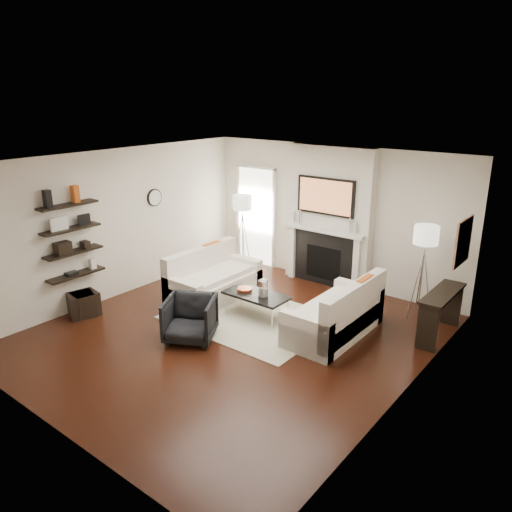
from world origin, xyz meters
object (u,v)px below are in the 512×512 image
Objects in this scene: loveseat_left_base at (215,288)px; loveseat_right_base at (334,322)px; ottoman_near at (85,304)px; coffee_table at (256,295)px; lamp_left_shade at (242,202)px; armchair at (190,317)px; lamp_right_shade at (426,235)px.

loveseat_right_base is at bearing 2.47° from loveseat_left_base.
loveseat_right_base reaches higher than ottoman_near.
coffee_table reaches higher than ottoman_near.
loveseat_left_base is at bearing -67.79° from lamp_left_shade.
coffee_table is (-1.35, -0.26, 0.19)m from loveseat_right_base.
ottoman_near is (-3.71, -1.98, -0.01)m from loveseat_right_base.
armchair is 1.88× the size of ottoman_near.
coffee_table is at bearing 36.08° from ottoman_near.
lamp_right_shade reaches higher than loveseat_left_base.
lamp_right_shade is 5.81m from ottoman_near.
armchair is 2.12m from ottoman_near.
loveseat_right_base is 4.21m from ottoman_near.
lamp_right_shade is 1.00× the size of ottoman_near.
loveseat_left_base is 4.50× the size of lamp_left_shade.
armchair is (-1.65, -1.51, 0.17)m from loveseat_right_base.
coffee_table is 1.47× the size of armchair.
coffee_table is (1.09, -0.15, 0.19)m from loveseat_left_base.
loveseat_left_base is 1.00× the size of loveseat_right_base.
loveseat_right_base is 2.07m from lamp_right_shade.
lamp_right_shade is (2.46, 2.96, 1.07)m from armchair.
lamp_right_shade is at bearing 38.33° from coffee_table.
lamp_right_shade is at bearing 25.58° from loveseat_left_base.
loveseat_left_base is 3.80m from lamp_right_shade.
lamp_left_shade reaches higher than ottoman_near.
loveseat_left_base and coffee_table have the same top height.
lamp_left_shade reaches higher than coffee_table.
lamp_left_shade reaches higher than loveseat_left_base.
armchair is at bearing -137.57° from loveseat_right_base.
lamp_right_shade is at bearing -0.84° from lamp_left_shade.
loveseat_left_base is 2.40× the size of armchair.
armchair is (-0.30, -1.25, -0.02)m from coffee_table.
armchair reaches higher than ottoman_near.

